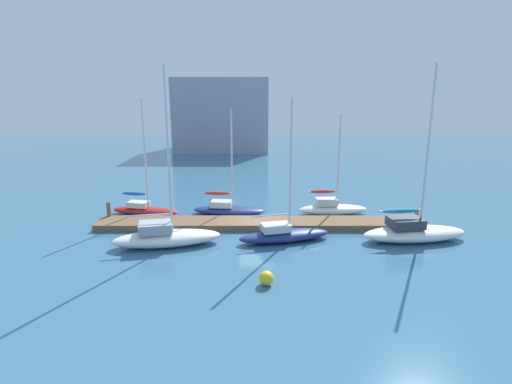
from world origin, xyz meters
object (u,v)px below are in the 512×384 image
sailboat_0 (143,208)px  sailboat_1 (165,236)px  sailboat_4 (331,207)px  mooring_buoy_yellow (266,278)px  sailboat_3 (283,233)px  harbor_building_distant (221,115)px  sailboat_5 (412,231)px  sailboat_2 (227,208)px

sailboat_0 → sailboat_1: 7.11m
sailboat_4 → mooring_buoy_yellow: size_ratio=10.56×
sailboat_3 → harbor_building_distant: 43.17m
sailboat_3 → sailboat_5: (8.19, 0.11, 0.12)m
sailboat_4 → sailboat_5: (4.09, -5.71, 0.09)m
sailboat_4 → sailboat_5: sailboat_5 is taller
sailboat_1 → sailboat_2: (3.35, 6.59, -0.14)m
sailboat_1 → sailboat_3: (7.25, 0.74, -0.10)m
sailboat_2 → sailboat_1: bearing=-112.3°
sailboat_4 → mooring_buoy_yellow: bearing=-117.3°
sailboat_2 → sailboat_4: size_ratio=1.05×
sailboat_4 → sailboat_5: size_ratio=0.70×
sailboat_3 → sailboat_1: bearing=171.5°
sailboat_1 → sailboat_5: size_ratio=0.99×
sailboat_0 → mooring_buoy_yellow: sailboat_0 is taller
sailboat_4 → sailboat_1: bearing=-152.9°
sailboat_0 → sailboat_5: 19.32m
sailboat_0 → sailboat_3: bearing=-18.4°
sailboat_4 → sailboat_0: bearing=177.6°
sailboat_5 → mooring_buoy_yellow: size_ratio=15.00×
sailboat_1 → mooring_buoy_yellow: sailboat_1 is taller
sailboat_2 → sailboat_3: (3.91, -5.85, 0.04)m
sailboat_3 → harbor_building_distant: (-7.19, 42.26, 5.15)m
mooring_buoy_yellow → harbor_building_distant: size_ratio=0.05×
sailboat_2 → sailboat_4: bearing=4.4°
sailboat_1 → mooring_buoy_yellow: (6.02, -5.24, -0.26)m
sailboat_0 → sailboat_5: bearing=-6.2°
sailboat_0 → harbor_building_distant: size_ratio=0.60×
sailboat_1 → sailboat_5: (15.44, 0.85, 0.02)m
mooring_buoy_yellow → sailboat_2: bearing=102.7°
sailboat_2 → sailboat_3: 7.04m
sailboat_2 → harbor_building_distant: 36.92m
sailboat_4 → mooring_buoy_yellow: 12.94m
sailboat_2 → sailboat_0: bearing=-173.8°
sailboat_2 → sailboat_5: 13.39m
sailboat_2 → sailboat_3: sailboat_3 is taller
harbor_building_distant → sailboat_1: bearing=-90.1°
harbor_building_distant → sailboat_5: bearing=-69.9°
sailboat_1 → sailboat_3: 7.29m
sailboat_3 → sailboat_4: (4.10, 5.82, 0.03)m
sailboat_0 → sailboat_3: 11.77m
sailboat_1 → sailboat_5: 15.47m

